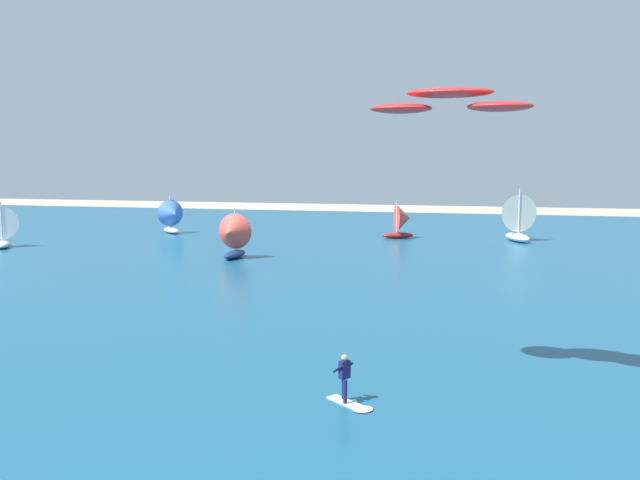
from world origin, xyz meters
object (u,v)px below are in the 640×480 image
object	(u,v)px
sailboat_anchored_offshore	(515,217)
sailboat_heeled_over	(232,236)
kitesurfer	(348,387)
sailboat_far_right	(402,221)
sailboat_far_left	(2,226)
sailboat_outermost	(173,217)
kite	(449,101)

from	to	relation	value
sailboat_anchored_offshore	sailboat_heeled_over	xyz separation A→B (m)	(-22.43, -17.02, -0.46)
kitesurfer	sailboat_far_right	distance (m)	46.65
sailboat_far_right	sailboat_far_left	world-z (taller)	sailboat_far_left
sailboat_anchored_offshore	sailboat_outermost	xyz separation A→B (m)	(-34.37, -1.74, -0.50)
kitesurfer	sailboat_far_right	size ratio (longest dim) A/B	0.51
kite	sailboat_outermost	bearing A→B (deg)	125.15
sailboat_far_right	kite	bearing A→B (deg)	-82.02
kitesurfer	sailboat_outermost	bearing A→B (deg)	120.62
sailboat_anchored_offshore	sailboat_far_left	distance (m)	47.14
sailboat_outermost	sailboat_far_left	size ratio (longest dim) A/B	0.95
kite	sailboat_far_right	xyz separation A→B (m)	(-6.11, 43.62, -8.48)
sailboat_anchored_offshore	sailboat_far_right	size ratio (longest dim) A/B	1.35
sailboat_far_right	sailboat_outermost	bearing A→B (deg)	-176.79
kite	sailboat_heeled_over	bearing A→B (deg)	123.43
kitesurfer	sailboat_anchored_offshore	world-z (taller)	sailboat_anchored_offshore
kite	sailboat_heeled_over	size ratio (longest dim) A/B	1.47
sailboat_anchored_offshore	sailboat_far_right	xyz separation A→B (m)	(-10.71, -0.41, -0.60)
sailboat_far_right	sailboat_outermost	xyz separation A→B (m)	(-23.66, -1.33, 0.09)
sailboat_outermost	sailboat_far_right	bearing A→B (deg)	3.21
kitesurfer	sailboat_anchored_offshore	xyz separation A→B (m)	(7.61, 46.94, 1.69)
kitesurfer	sailboat_anchored_offshore	bearing A→B (deg)	80.79
kite	sailboat_anchored_offshore	xyz separation A→B (m)	(4.60, 44.02, -7.88)
sailboat_outermost	sailboat_far_left	distance (m)	16.63
kite	sailboat_heeled_over	distance (m)	33.42
sailboat_anchored_offshore	sailboat_heeled_over	world-z (taller)	sailboat_anchored_offshore
kite	sailboat_outermost	distance (m)	52.39
kite	sailboat_anchored_offshore	world-z (taller)	kite
kite	sailboat_anchored_offshore	distance (m)	44.96
kitesurfer	sailboat_far_right	bearing A→B (deg)	93.81
kitesurfer	sailboat_outermost	size ratio (longest dim) A/B	0.48
kite	sailboat_heeled_over	world-z (taller)	kite
sailboat_outermost	sailboat_far_left	world-z (taller)	sailboat_far_left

